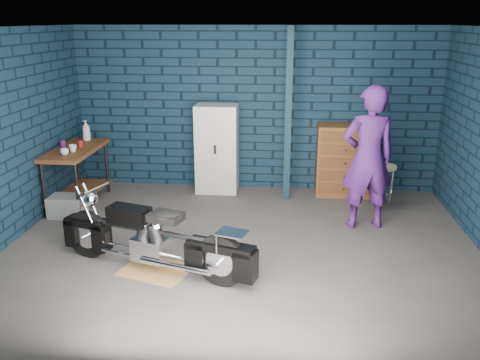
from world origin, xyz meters
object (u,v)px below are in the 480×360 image
object	(u,v)px
storage_bin	(67,206)
shop_stool	(382,187)
motorcycle	(154,234)
locker	(217,149)
person	(368,158)
workbench	(78,177)
tool_chest	(344,161)

from	to	relation	value
storage_bin	shop_stool	size ratio (longest dim) A/B	0.74
motorcycle	shop_stool	world-z (taller)	motorcycle
motorcycle	storage_bin	distance (m)	2.34
storage_bin	locker	distance (m)	2.53
person	workbench	bearing A→B (deg)	-16.65
motorcycle	person	bearing A→B (deg)	49.32
storage_bin	tool_chest	world-z (taller)	tool_chest
workbench	person	xyz separation A→B (m)	(4.32, -0.48, 0.54)
storage_bin	person	bearing A→B (deg)	0.28
tool_chest	shop_stool	size ratio (longest dim) A/B	1.73
motorcycle	person	size ratio (longest dim) A/B	1.07
workbench	storage_bin	size ratio (longest dim) A/B	2.79
person	shop_stool	distance (m)	1.08
tool_chest	motorcycle	bearing A→B (deg)	-129.55
workbench	locker	world-z (taller)	locker
workbench	tool_chest	bearing A→B (deg)	11.74
motorcycle	person	world-z (taller)	person
person	locker	xyz separation A→B (m)	(-2.25, 1.34, -0.26)
locker	shop_stool	xyz separation A→B (m)	(2.63, -0.57, -0.39)
tool_chest	shop_stool	world-z (taller)	tool_chest
shop_stool	workbench	bearing A→B (deg)	-176.40
tool_chest	locker	bearing A→B (deg)	180.00
workbench	storage_bin	xyz separation A→B (m)	(0.02, -0.50, -0.30)
workbench	motorcycle	bearing A→B (deg)	-49.76
storage_bin	tool_chest	size ratio (longest dim) A/B	0.43
person	shop_stool	xyz separation A→B (m)	(0.38, 0.77, -0.65)
person	storage_bin	xyz separation A→B (m)	(-4.30, -0.02, -0.83)
motorcycle	tool_chest	distance (m)	3.79
locker	workbench	bearing A→B (deg)	-157.37
person	locker	world-z (taller)	person
tool_chest	shop_stool	xyz separation A→B (m)	(0.55, -0.57, -0.25)
storage_bin	shop_stool	bearing A→B (deg)	9.65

